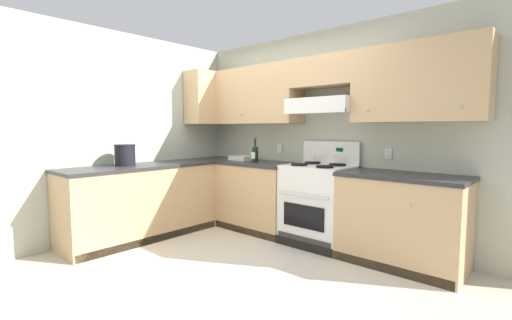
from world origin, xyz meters
TOP-DOWN VIEW (x-y plane):
  - ground_plane at (0.00, 0.00)m, footprint 7.04×7.04m
  - wall_back at (0.41, 1.53)m, footprint 4.68×0.57m
  - wall_left at (-1.59, 0.23)m, footprint 0.47×4.00m
  - counter_back_run at (0.19, 1.24)m, footprint 3.60×0.65m
  - counter_left_run at (-1.24, -0.00)m, footprint 0.63×1.91m
  - stove at (0.50, 1.25)m, footprint 0.76×0.62m
  - wine_bottle at (-0.43, 1.19)m, footprint 0.08×0.08m
  - bowl at (-0.79, 1.31)m, footprint 0.31×0.26m
  - bucket at (-1.30, -0.17)m, footprint 0.25×0.25m

SIDE VIEW (x-z plane):
  - ground_plane at x=0.00m, z-range 0.00..0.00m
  - counter_back_run at x=0.19m, z-range 0.00..0.91m
  - counter_left_run at x=-1.24m, z-range 0.00..0.91m
  - stove at x=0.50m, z-range -0.12..1.08m
  - bowl at x=-0.79m, z-range 0.90..0.96m
  - wine_bottle at x=-0.43m, z-range 0.87..1.19m
  - bucket at x=-1.30m, z-range 0.92..1.17m
  - wall_left at x=-1.59m, z-range 0.06..2.61m
  - wall_back at x=0.41m, z-range 0.20..2.75m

